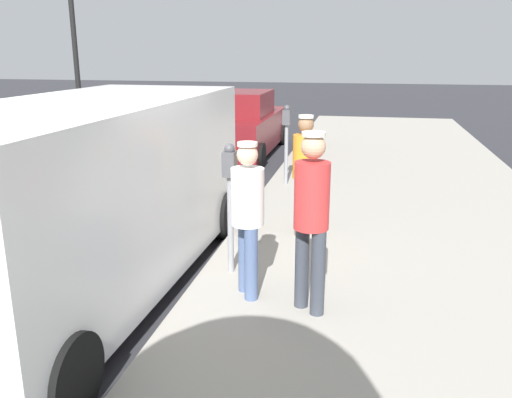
{
  "coord_description": "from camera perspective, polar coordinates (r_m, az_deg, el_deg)",
  "views": [
    {
      "loc": [
        2.81,
        -5.27,
        2.67
      ],
      "look_at": [
        1.65,
        0.41,
        1.05
      ],
      "focal_mm": 37.59,
      "sensor_mm": 36.0,
      "label": 1
    }
  ],
  "objects": [
    {
      "name": "parking_meter_far",
      "position": [
        10.25,
        3.26,
        7.24
      ],
      "size": [
        0.14,
        0.18,
        1.52
      ],
      "color": "gray",
      "rests_on": "sidewalk_slab"
    },
    {
      "name": "pedestrian_in_orange",
      "position": [
        7.43,
        5.22,
        3.4
      ],
      "size": [
        0.34,
        0.34,
        1.67
      ],
      "color": "#726656",
      "rests_on": "sidewalk_slab"
    },
    {
      "name": "pedestrian_in_white",
      "position": [
        5.47,
        -0.9,
        -1.24
      ],
      "size": [
        0.34,
        0.34,
        1.64
      ],
      "color": "#4C608C",
      "rests_on": "sidewalk_slab"
    },
    {
      "name": "parked_van",
      "position": [
        6.17,
        -17.54,
        0.66
      ],
      "size": [
        2.22,
        5.24,
        2.15
      ],
      "color": "white",
      "rests_on": "ground"
    },
    {
      "name": "sidewalk_slab",
      "position": [
        5.92,
        17.35,
        -11.18
      ],
      "size": [
        5.0,
        32.0,
        0.15
      ],
      "primitive_type": "cube",
      "color": "#9E998E",
      "rests_on": "ground"
    },
    {
      "name": "ground_plane",
      "position": [
        6.55,
        -15.23,
        -9.05
      ],
      "size": [
        80.0,
        80.0,
        0.0
      ],
      "primitive_type": "plane",
      "color": "#2D2D33"
    },
    {
      "name": "pedestrian_in_red",
      "position": [
        5.13,
        5.92,
        -1.25
      ],
      "size": [
        0.34,
        0.34,
        1.8
      ],
      "color": "#383D47",
      "rests_on": "sidewalk_slab"
    },
    {
      "name": "traffic_light_corner",
      "position": [
        18.6,
        -21.3,
        17.23
      ],
      "size": [
        2.48,
        0.42,
        5.2
      ],
      "color": "black",
      "rests_on": "ground"
    },
    {
      "name": "parked_sedan_ahead",
      "position": [
        14.09,
        -1.86,
        7.78
      ],
      "size": [
        1.96,
        4.41,
        1.65
      ],
      "color": "maroon",
      "rests_on": "ground"
    },
    {
      "name": "parking_meter_near",
      "position": [
        6.05,
        -2.78,
        1.35
      ],
      "size": [
        0.14,
        0.18,
        1.52
      ],
      "color": "gray",
      "rests_on": "sidewalk_slab"
    }
  ]
}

